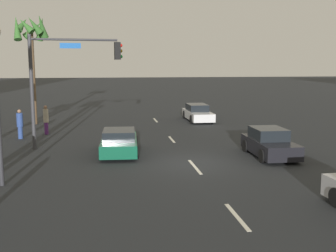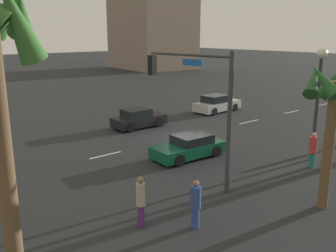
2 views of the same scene
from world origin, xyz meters
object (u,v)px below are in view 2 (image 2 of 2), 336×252
object	(u,v)px
car_3	(189,147)
palm_tree_2	(334,98)
car_1	(217,104)
building_2	(152,3)
traffic_signal	(199,94)
car_2	(138,119)
pedestrian_0	(196,203)
pedestrian_2	(141,200)
streetlamp	(319,83)
pedestrian_1	(313,149)

from	to	relation	value
car_3	palm_tree_2	bearing A→B (deg)	89.71
car_1	building_2	xyz separation A→B (m)	(-20.85, -37.00, 11.71)
traffic_signal	building_2	distance (m)	58.49
car_2	pedestrian_0	bearing A→B (deg)	62.87
pedestrian_2	building_2	size ratio (longest dim) A/B	0.08
streetlamp	building_2	world-z (taller)	building_2
pedestrian_2	building_2	distance (m)	62.85
car_1	streetlamp	size ratio (longest dim) A/B	0.77
pedestrian_2	traffic_signal	bearing A→B (deg)	-159.16
traffic_signal	pedestrian_2	distance (m)	5.60
pedestrian_0	car_3	bearing A→B (deg)	-131.01
pedestrian_2	palm_tree_2	size ratio (longest dim) A/B	0.32
car_3	pedestrian_0	size ratio (longest dim) A/B	2.39
car_1	building_2	bearing A→B (deg)	-119.41
car_2	palm_tree_2	bearing A→B (deg)	83.57
pedestrian_1	palm_tree_2	distance (m)	5.74
building_2	palm_tree_2	bearing A→B (deg)	62.50
palm_tree_2	building_2	distance (m)	61.52
building_2	car_1	bearing A→B (deg)	63.81
pedestrian_2	palm_tree_2	bearing A→B (deg)	152.38
pedestrian_0	car_1	bearing A→B (deg)	-138.81
pedestrian_1	building_2	distance (m)	57.95
streetlamp	car_2	bearing A→B (deg)	-74.62
car_2	building_2	world-z (taller)	building_2
car_3	pedestrian_0	xyz separation A→B (m)	(5.07, 5.82, 0.35)
pedestrian_2	palm_tree_2	distance (m)	8.00
car_3	streetlamp	xyz separation A→B (m)	(-4.93, 4.55, 3.62)
streetlamp	palm_tree_2	xyz separation A→B (m)	(4.97, 3.29, 0.16)
pedestrian_0	pedestrian_1	world-z (taller)	pedestrian_1
traffic_signal	building_2	size ratio (longest dim) A/B	0.24
car_2	traffic_signal	xyz separation A→B (m)	(3.79, 10.15, 3.47)
palm_tree_2	building_2	xyz separation A→B (m)	(-31.16, -52.44, 8.01)
car_3	pedestrian_2	size ratio (longest dim) A/B	2.30
car_2	car_3	world-z (taller)	car_2
pedestrian_2	car_3	bearing A→B (deg)	-145.26
car_3	pedestrian_2	bearing A→B (deg)	34.74
car_3	building_2	distance (m)	55.64
pedestrian_2	palm_tree_2	world-z (taller)	palm_tree_2
pedestrian_0	palm_tree_2	bearing A→B (deg)	158.09
pedestrian_1	car_1	bearing A→B (deg)	-116.98
pedestrian_0	building_2	bearing A→B (deg)	-125.67
pedestrian_2	building_2	bearing A→B (deg)	-127.45
car_2	building_2	size ratio (longest dim) A/B	0.16
traffic_signal	streetlamp	distance (m)	7.26
traffic_signal	pedestrian_1	world-z (taller)	traffic_signal
car_3	traffic_signal	distance (m)	4.99
car_1	pedestrian_2	distance (m)	20.63
pedestrian_1	building_2	world-z (taller)	building_2
car_1	streetlamp	bearing A→B (deg)	66.31
car_1	car_3	xyz separation A→B (m)	(10.26, 7.59, -0.08)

